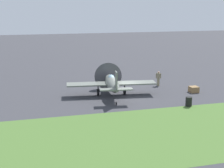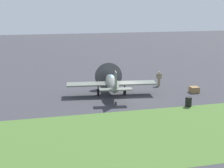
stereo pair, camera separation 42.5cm
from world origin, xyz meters
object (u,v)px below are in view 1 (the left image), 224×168
at_px(airplane_lead, 112,83).
at_px(supply_crate, 194,89).
at_px(fuel_drum, 189,101).
at_px(ground_crew_chief, 158,78).

relative_size(airplane_lead, supply_crate, 10.48).
bearing_deg(fuel_drum, ground_crew_chief, 86.95).
bearing_deg(fuel_drum, airplane_lead, 138.07).
distance_m(ground_crew_chief, fuel_drum, 8.29).
bearing_deg(supply_crate, fuel_drum, -123.75).
bearing_deg(fuel_drum, supply_crate, 56.25).
bearing_deg(airplane_lead, fuel_drum, -34.31).
relative_size(ground_crew_chief, fuel_drum, 1.92).
distance_m(airplane_lead, supply_crate, 9.07).
distance_m(airplane_lead, fuel_drum, 8.12).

